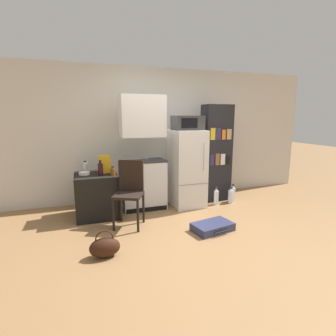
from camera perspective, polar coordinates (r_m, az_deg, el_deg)
The scene contains 18 objects.
ground_plane at distance 3.81m, azimuth 6.42°, elevation -14.40°, with size 24.00×24.00×0.00m, color olive.
wall_back at distance 5.39m, azimuth -0.40°, elevation 7.36°, with size 6.40×0.10×2.57m.
side_table at distance 4.54m, azimuth -15.31°, elevation -5.67°, with size 0.67×0.71×0.71m.
kitchen_hutch at distance 4.65m, azimuth -5.45°, elevation 2.29°, with size 0.78×0.47×2.00m.
refrigerator at distance 4.85m, azimuth 4.13°, elevation -0.07°, with size 0.57×0.67×1.40m.
microwave at distance 4.76m, azimuth 4.27°, elevation 9.77°, with size 0.51×0.40×0.25m.
bookshelf at distance 5.24m, azimuth 10.41°, elevation 3.20°, with size 0.55×0.34×1.87m.
bottle_clear_short at distance 4.66m, azimuth -17.57°, elevation 0.15°, with size 0.08×0.08×0.19m.
bottle_wine_dark at distance 4.30m, azimuth -14.49°, elevation -0.22°, with size 0.08×0.08×0.25m.
bottle_amber_beer at distance 4.29m, azimuth -11.91°, elevation -0.74°, with size 0.08×0.08×0.14m.
bowl at distance 4.44m, azimuth -17.75°, elevation -1.12°, with size 0.17×0.17×0.05m.
cereal_box at distance 4.46m, azimuth -13.62°, elevation 0.81°, with size 0.19×0.07×0.30m.
chair at distance 4.01m, azimuth -8.28°, elevation -4.14°, with size 0.53×0.53×0.99m.
suitcase_large_flat at distance 3.96m, azimuth 9.68°, elevation -12.52°, with size 0.64×0.46×0.12m.
handbag at distance 3.31m, azimuth -13.60°, elevation -16.40°, with size 0.36×0.20×0.33m.
water_bottle_front at distance 5.06m, azimuth 10.44°, elevation -6.27°, with size 0.09×0.09×0.34m.
water_bottle_middle at distance 5.32m, azimuth 13.92°, elevation -5.53°, with size 0.09×0.09×0.34m.
water_bottle_back at distance 5.21m, azimuth 13.43°, elevation -6.01°, with size 0.09×0.09×0.31m.
Camera 1 is at (-1.48, -3.11, 1.63)m, focal length 28.00 mm.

